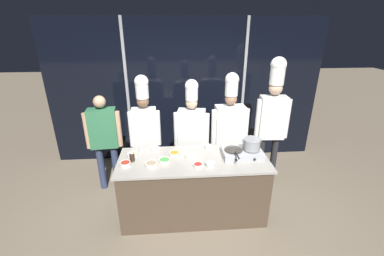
# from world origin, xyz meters

# --- Properties ---
(ground_plane) EXTENTS (24.00, 24.00, 0.00)m
(ground_plane) POSITION_xyz_m (0.00, 0.00, 0.00)
(ground_plane) COLOR #7F705B
(window_wall_back) EXTENTS (5.13, 0.09, 2.70)m
(window_wall_back) POSITION_xyz_m (0.00, 1.75, 1.35)
(window_wall_back) COLOR black
(window_wall_back) RESTS_ON ground_plane
(demo_counter) EXTENTS (2.02, 0.81, 0.89)m
(demo_counter) POSITION_xyz_m (0.00, 0.00, 0.45)
(demo_counter) COLOR #4C3D2D
(demo_counter) RESTS_ON ground_plane
(portable_stove) EXTENTS (0.53, 0.36, 0.11)m
(portable_stove) POSITION_xyz_m (0.67, 0.03, 0.94)
(portable_stove) COLOR #B2B5BA
(portable_stove) RESTS_ON demo_counter
(frying_pan) EXTENTS (0.25, 0.43, 0.04)m
(frying_pan) POSITION_xyz_m (0.55, 0.02, 1.01)
(frying_pan) COLOR #38332D
(frying_pan) RESTS_ON portable_stove
(stock_pot) EXTENTS (0.26, 0.23, 0.15)m
(stock_pot) POSITION_xyz_m (0.79, 0.03, 1.08)
(stock_pot) COLOR #93969B
(stock_pot) RESTS_ON portable_stove
(squeeze_bottle_clear) EXTENTS (0.07, 0.07, 0.15)m
(squeeze_bottle_clear) POSITION_xyz_m (-0.72, 0.28, 0.96)
(squeeze_bottle_clear) COLOR white
(squeeze_bottle_clear) RESTS_ON demo_counter
(squeeze_bottle_soy) EXTENTS (0.06, 0.06, 0.16)m
(squeeze_bottle_soy) POSITION_xyz_m (-0.81, 0.01, 0.96)
(squeeze_bottle_soy) COLOR #332319
(squeeze_bottle_soy) RESTS_ON demo_counter
(prep_bowl_carrots) EXTENTS (0.15, 0.15, 0.05)m
(prep_bowl_carrots) POSITION_xyz_m (-0.25, 0.13, 0.92)
(prep_bowl_carrots) COLOR silver
(prep_bowl_carrots) RESTS_ON demo_counter
(prep_bowl_bell_pepper) EXTENTS (0.12, 0.12, 0.04)m
(prep_bowl_bell_pepper) POSITION_xyz_m (0.04, -0.20, 0.91)
(prep_bowl_bell_pepper) COLOR silver
(prep_bowl_bell_pepper) RESTS_ON demo_counter
(prep_bowl_onion) EXTENTS (0.13, 0.13, 0.06)m
(prep_bowl_onion) POSITION_xyz_m (0.20, -0.20, 0.92)
(prep_bowl_onion) COLOR silver
(prep_bowl_onion) RESTS_ON demo_counter
(prep_bowl_ginger) EXTENTS (0.15, 0.15, 0.04)m
(prep_bowl_ginger) POSITION_xyz_m (-0.83, 0.15, 0.91)
(prep_bowl_ginger) COLOR silver
(prep_bowl_ginger) RESTS_ON demo_counter
(prep_bowl_scallions) EXTENTS (0.15, 0.15, 0.04)m
(prep_bowl_scallions) POSITION_xyz_m (-0.38, -0.05, 0.92)
(prep_bowl_scallions) COLOR silver
(prep_bowl_scallions) RESTS_ON demo_counter
(prep_bowl_chicken) EXTENTS (0.11, 0.11, 0.05)m
(prep_bowl_chicken) POSITION_xyz_m (0.24, 0.30, 0.92)
(prep_bowl_chicken) COLOR silver
(prep_bowl_chicken) RESTS_ON demo_counter
(prep_bowl_chili_flakes) EXTENTS (0.14, 0.14, 0.05)m
(prep_bowl_chili_flakes) POSITION_xyz_m (-0.88, -0.10, 0.92)
(prep_bowl_chili_flakes) COLOR silver
(prep_bowl_chili_flakes) RESTS_ON demo_counter
(prep_bowl_mushrooms) EXTENTS (0.17, 0.17, 0.05)m
(prep_bowl_mushrooms) POSITION_xyz_m (-0.55, -0.13, 0.92)
(prep_bowl_mushrooms) COLOR silver
(prep_bowl_mushrooms) RESTS_ON demo_counter
(prep_bowl_noodles) EXTENTS (0.17, 0.17, 0.04)m
(prep_bowl_noodles) POSITION_xyz_m (-0.03, 0.07, 0.91)
(prep_bowl_noodles) COLOR silver
(prep_bowl_noodles) RESTS_ON demo_counter
(prep_bowl_garlic) EXTENTS (0.13, 0.13, 0.04)m
(prep_bowl_garlic) POSITION_xyz_m (-0.52, 0.29, 0.91)
(prep_bowl_garlic) COLOR silver
(prep_bowl_garlic) RESTS_ON demo_counter
(person_guest) EXTENTS (0.55, 0.25, 1.60)m
(person_guest) POSITION_xyz_m (-1.34, 0.73, 0.97)
(person_guest) COLOR #2D3856
(person_guest) RESTS_ON ground_plane
(chef_head) EXTENTS (0.49, 0.21, 1.89)m
(chef_head) POSITION_xyz_m (-0.70, 0.74, 1.12)
(chef_head) COLOR #4C4C51
(chef_head) RESTS_ON ground_plane
(chef_sous) EXTENTS (0.55, 0.29, 1.82)m
(chef_sous) POSITION_xyz_m (0.03, 0.71, 1.04)
(chef_sous) COLOR #232326
(chef_sous) RESTS_ON ground_plane
(chef_line) EXTENTS (0.60, 0.26, 1.91)m
(chef_line) POSITION_xyz_m (0.63, 0.72, 1.08)
(chef_line) COLOR #232326
(chef_line) RESTS_ON ground_plane
(chef_pastry) EXTENTS (0.54, 0.23, 2.14)m
(chef_pastry) POSITION_xyz_m (1.30, 0.68, 1.27)
(chef_pastry) COLOR #232326
(chef_pastry) RESTS_ON ground_plane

